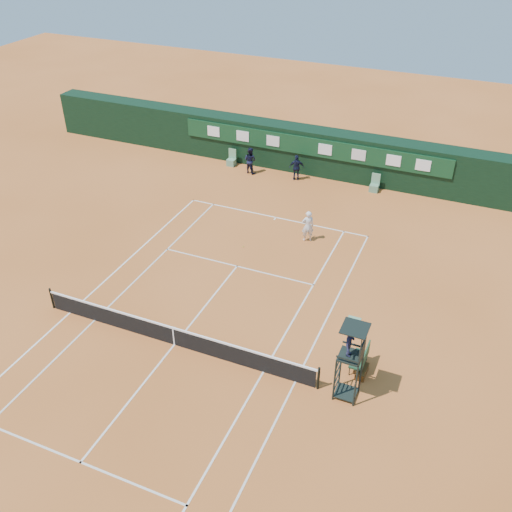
{
  "coord_description": "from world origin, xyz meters",
  "views": [
    {
      "loc": [
        10.32,
        -15.36,
        16.61
      ],
      "look_at": [
        1.23,
        6.0,
        1.2
      ],
      "focal_mm": 40.0,
      "sensor_mm": 36.0,
      "label": 1
    }
  ],
  "objects_px": {
    "umpire_chair": "(351,348)",
    "player_bench": "(362,357)",
    "tennis_net": "(174,336)",
    "cooler": "(353,326)",
    "player": "(308,226)"
  },
  "relations": [
    {
      "from": "tennis_net",
      "to": "cooler",
      "type": "height_order",
      "value": "tennis_net"
    },
    {
      "from": "player_bench",
      "to": "cooler",
      "type": "relative_size",
      "value": 1.86
    },
    {
      "from": "umpire_chair",
      "to": "player_bench",
      "type": "xyz_separation_m",
      "value": [
        0.18,
        1.64,
        -1.86
      ]
    },
    {
      "from": "cooler",
      "to": "player",
      "type": "height_order",
      "value": "player"
    },
    {
      "from": "tennis_net",
      "to": "player_bench",
      "type": "relative_size",
      "value": 10.75
    },
    {
      "from": "tennis_net",
      "to": "cooler",
      "type": "bearing_deg",
      "value": 29.17
    },
    {
      "from": "player",
      "to": "tennis_net",
      "type": "bearing_deg",
      "value": 47.11
    },
    {
      "from": "player_bench",
      "to": "player",
      "type": "height_order",
      "value": "player"
    },
    {
      "from": "player",
      "to": "player_bench",
      "type": "bearing_deg",
      "value": 92.2
    },
    {
      "from": "cooler",
      "to": "umpire_chair",
      "type": "bearing_deg",
      "value": -79.0
    },
    {
      "from": "player_bench",
      "to": "cooler",
      "type": "height_order",
      "value": "player_bench"
    },
    {
      "from": "tennis_net",
      "to": "player",
      "type": "distance_m",
      "value": 10.52
    },
    {
      "from": "tennis_net",
      "to": "player",
      "type": "bearing_deg",
      "value": 76.3
    },
    {
      "from": "tennis_net",
      "to": "cooler",
      "type": "distance_m",
      "value": 7.76
    },
    {
      "from": "tennis_net",
      "to": "umpire_chair",
      "type": "height_order",
      "value": "umpire_chair"
    }
  ]
}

